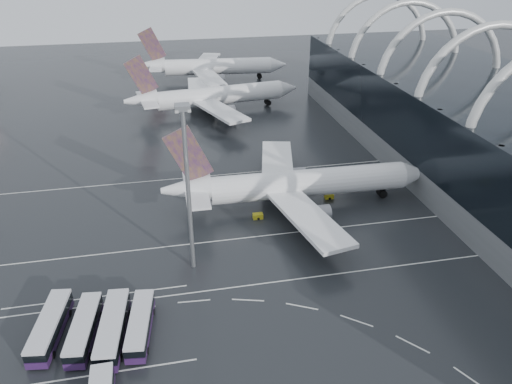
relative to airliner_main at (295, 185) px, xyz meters
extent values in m
plane|color=black|center=(-14.31, -22.34, -4.77)|extent=(420.00, 420.00, 0.00)
cube|color=slate|center=(47.69, -2.34, -1.77)|extent=(42.00, 160.00, 6.00)
torus|color=silver|center=(43.69, 5.66, 13.23)|extent=(33.80, 1.80, 33.80)
torus|color=silver|center=(43.69, 24.66, 13.23)|extent=(33.80, 1.80, 33.80)
torus|color=silver|center=(43.69, 43.66, 13.23)|extent=(33.80, 1.80, 33.80)
torus|color=silver|center=(43.69, 62.66, 13.23)|extent=(33.80, 1.80, 33.80)
cube|color=silver|center=(-14.31, -24.34, -4.77)|extent=(120.00, 0.25, 0.01)
cube|color=silver|center=(-14.31, -10.34, -4.77)|extent=(120.00, 0.25, 0.01)
cube|color=silver|center=(-14.31, 17.66, -4.77)|extent=(120.00, 0.25, 0.01)
cube|color=silver|center=(-38.31, -38.34, -4.77)|extent=(28.00, 0.25, 0.01)
cube|color=silver|center=(-38.31, -22.34, -4.77)|extent=(28.00, 0.25, 0.01)
cylinder|color=white|center=(2.87, -0.05, 0.17)|extent=(40.61, 6.31, 5.63)
cone|color=white|center=(26.04, -0.44, 0.17)|extent=(5.92, 5.72, 5.63)
cone|color=white|center=(-22.24, 0.37, 1.14)|extent=(9.80, 5.79, 5.63)
cube|color=#361761|center=(-21.27, 0.36, 8.32)|extent=(9.36, 0.74, 11.93)
cube|color=white|center=(-20.30, 0.34, 1.14)|extent=(4.66, 17.53, 0.49)
cube|color=white|center=(-1.21, -12.11, -0.41)|extent=(11.31, 25.11, 0.78)
cube|color=white|center=(-0.81, 12.14, -0.41)|extent=(12.06, 25.16, 0.78)
cylinder|color=gray|center=(1.75, -8.76, -2.15)|extent=(5.39, 3.39, 3.30)
cylinder|color=gray|center=(2.05, 8.70, -2.15)|extent=(5.39, 3.39, 3.30)
cube|color=black|center=(-1.01, 0.02, -3.71)|extent=(11.75, 6.40, 2.13)
cylinder|color=white|center=(-6.16, 64.98, 0.27)|extent=(40.29, 11.28, 5.74)
cone|color=white|center=(16.52, 68.20, 0.27)|extent=(6.68, 6.51, 5.74)
cone|color=white|center=(-30.80, 61.48, 1.26)|extent=(10.60, 7.07, 5.74)
cube|color=#361761|center=(-29.82, 61.62, 8.58)|extent=(9.52, 1.93, 12.16)
cube|color=white|center=(-28.84, 61.76, 1.26)|extent=(6.91, 18.25, 0.49)
cube|color=white|center=(-8.34, 52.18, -0.32)|extent=(14.99, 25.60, 0.79)
cube|color=white|center=(-11.82, 76.66, -0.32)|extent=(8.60, 25.14, 0.79)
cylinder|color=gray|center=(-5.89, 56.03, -2.10)|extent=(5.86, 4.09, 3.36)
cylinder|color=gray|center=(-8.39, 73.65, -2.10)|extent=(5.86, 4.09, 3.36)
cube|color=black|center=(-10.08, 64.42, -3.69)|extent=(12.64, 7.94, 2.18)
cylinder|color=white|center=(-1.75, 102.21, 0.47)|extent=(40.34, 9.53, 5.96)
cone|color=white|center=(21.22, 100.14, 0.47)|extent=(6.68, 6.49, 5.96)
cone|color=white|center=(-26.77, 104.47, 1.50)|extent=(10.77, 6.86, 5.96)
cube|color=#361761|center=(-25.74, 104.38, 9.10)|extent=(9.92, 1.50, 12.64)
cube|color=white|center=(-24.72, 104.29, 1.50)|extent=(6.27, 18.84, 0.51)
cube|color=white|center=(-7.00, 89.79, -0.15)|extent=(10.20, 26.37, 0.82)
cube|color=white|center=(-4.69, 115.38, -0.15)|extent=(14.46, 26.68, 0.82)
cylinder|color=gray|center=(-3.60, 93.09, -2.00)|extent=(5.94, 3.99, 3.49)
cylinder|color=gray|center=(-1.94, 111.52, -2.00)|extent=(5.94, 3.99, 3.49)
cube|color=black|center=(-5.84, 102.58, -3.64)|extent=(12.88, 7.66, 2.26)
cube|color=#311542|center=(-43.83, -29.85, -3.88)|extent=(4.69, 13.20, 1.09)
cube|color=black|center=(-43.83, -29.85, -2.69)|extent=(4.71, 12.95, 1.29)
cube|color=silver|center=(-43.83, -29.85, -1.82)|extent=(4.69, 13.20, 0.45)
cylinder|color=black|center=(-43.05, -34.14, -4.28)|extent=(0.49, 1.03, 0.99)
cylinder|color=black|center=(-45.79, -33.75, -4.28)|extent=(0.49, 1.03, 0.99)
cylinder|color=black|center=(-41.87, -25.96, -4.28)|extent=(0.49, 1.03, 0.99)
cylinder|color=black|center=(-44.61, -25.57, -4.28)|extent=(0.49, 1.03, 0.99)
cube|color=#311542|center=(-39.17, -31.19, -3.91)|extent=(4.29, 12.71, 1.05)
cube|color=black|center=(-39.17, -31.19, -2.76)|extent=(4.31, 12.47, 1.25)
cube|color=silver|center=(-39.17, -31.19, -1.92)|extent=(4.29, 12.71, 0.43)
cylinder|color=black|center=(-38.34, -35.31, -4.29)|extent=(0.45, 0.99, 0.96)
cylinder|color=black|center=(-40.98, -34.98, -4.29)|extent=(0.45, 0.99, 0.96)
cylinder|color=black|center=(-37.36, -27.40, -4.29)|extent=(0.45, 0.99, 0.96)
cylinder|color=black|center=(-40.00, -27.07, -4.29)|extent=(0.45, 0.99, 0.96)
cube|color=#311542|center=(-35.22, -32.09, -3.84)|extent=(4.43, 13.78, 1.15)
cube|color=black|center=(-35.22, -32.09, -2.59)|extent=(4.46, 13.52, 1.35)
cube|color=silver|center=(-35.22, -32.09, -1.68)|extent=(4.43, 13.78, 0.47)
cylinder|color=black|center=(-34.23, -36.55, -4.25)|extent=(0.47, 1.07, 1.04)
cylinder|color=black|center=(-37.11, -36.25, -4.25)|extent=(0.47, 1.07, 1.04)
cylinder|color=black|center=(-33.32, -27.93, -4.25)|extent=(0.47, 1.07, 1.04)
cylinder|color=black|center=(-36.20, -27.63, -4.25)|extent=(0.47, 1.07, 1.04)
cube|color=#311542|center=(-31.50, -31.92, -3.93)|extent=(4.24, 12.44, 1.03)
cube|color=black|center=(-31.50, -31.92, -2.80)|extent=(4.27, 12.21, 1.22)
cube|color=silver|center=(-31.50, -31.92, -1.98)|extent=(4.24, 12.44, 0.42)
cylinder|color=black|center=(-30.70, -35.95, -4.30)|extent=(0.44, 0.97, 0.94)
cylinder|color=black|center=(-33.29, -35.62, -4.30)|extent=(0.44, 0.97, 0.94)
cylinder|color=black|center=(-29.71, -28.21, -4.30)|extent=(0.44, 0.97, 0.94)
cylinder|color=black|center=(-32.30, -27.88, -4.30)|extent=(0.44, 0.97, 0.94)
cylinder|color=gray|center=(-22.72, -17.29, 9.15)|extent=(0.70, 0.70, 27.84)
cube|color=gray|center=(-22.72, -17.29, 23.37)|extent=(2.19, 2.19, 0.80)
cube|color=silver|center=(-22.72, -17.29, 23.07)|extent=(1.99, 1.99, 0.40)
cube|color=gold|center=(8.01, 1.37, -4.26)|extent=(1.88, 1.11, 1.03)
cube|color=gold|center=(-8.65, -3.83, -4.24)|extent=(1.97, 1.17, 1.08)
cube|color=slate|center=(15.64, 5.58, -4.12)|extent=(2.41, 1.43, 1.32)
cube|color=gold|center=(1.84, 8.88, -4.11)|extent=(2.42, 1.43, 1.32)
camera|label=1|loc=(-26.46, -87.60, 45.75)|focal=35.00mm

